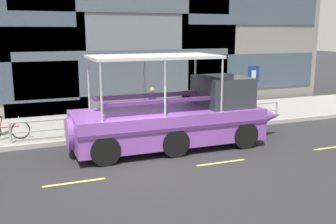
{
  "coord_description": "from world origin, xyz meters",
  "views": [
    {
      "loc": [
        -3.73,
        -11.75,
        4.29
      ],
      "look_at": [
        1.5,
        1.65,
        1.3
      ],
      "focal_mm": 41.63,
      "sensor_mm": 36.0,
      "label": 1
    }
  ],
  "objects_px": {
    "parking_sign": "(253,83)",
    "pedestrian_mid_left": "(152,102)",
    "pedestrian_near_bow": "(211,99)",
    "leaned_bicycle": "(6,131)",
    "duck_tour_boat": "(180,118)"
  },
  "relations": [
    {
      "from": "leaned_bicycle",
      "to": "pedestrian_near_bow",
      "type": "distance_m",
      "value": 9.17
    },
    {
      "from": "pedestrian_near_bow",
      "to": "pedestrian_mid_left",
      "type": "distance_m",
      "value": 2.94
    },
    {
      "from": "parking_sign",
      "to": "pedestrian_mid_left",
      "type": "bearing_deg",
      "value": 172.44
    },
    {
      "from": "pedestrian_near_bow",
      "to": "parking_sign",
      "type": "bearing_deg",
      "value": -16.76
    },
    {
      "from": "pedestrian_near_bow",
      "to": "duck_tour_boat",
      "type": "bearing_deg",
      "value": -132.5
    },
    {
      "from": "parking_sign",
      "to": "leaned_bicycle",
      "type": "distance_m",
      "value": 11.15
    },
    {
      "from": "leaned_bicycle",
      "to": "duck_tour_boat",
      "type": "bearing_deg",
      "value": -22.65
    },
    {
      "from": "pedestrian_mid_left",
      "to": "pedestrian_near_bow",
      "type": "bearing_deg",
      "value": -1.23
    },
    {
      "from": "leaned_bicycle",
      "to": "duck_tour_boat",
      "type": "height_order",
      "value": "duck_tour_boat"
    },
    {
      "from": "parking_sign",
      "to": "pedestrian_near_bow",
      "type": "relative_size",
      "value": 1.65
    },
    {
      "from": "leaned_bicycle",
      "to": "parking_sign",
      "type": "bearing_deg",
      "value": 0.41
    },
    {
      "from": "duck_tour_boat",
      "to": "pedestrian_near_bow",
      "type": "height_order",
      "value": "duck_tour_boat"
    },
    {
      "from": "duck_tour_boat",
      "to": "pedestrian_mid_left",
      "type": "height_order",
      "value": "duck_tour_boat"
    },
    {
      "from": "parking_sign",
      "to": "duck_tour_boat",
      "type": "bearing_deg",
      "value": -151.62
    },
    {
      "from": "pedestrian_near_bow",
      "to": "leaned_bicycle",
      "type": "bearing_deg",
      "value": -175.84
    }
  ]
}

